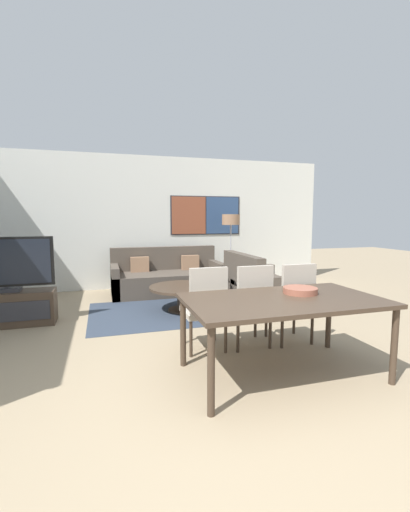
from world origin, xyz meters
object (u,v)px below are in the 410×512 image
at_px(tv_console, 8,309).
at_px(dining_chair_centre, 251,302).
at_px(floor_lamp, 231,225).
at_px(dining_chair_right, 293,299).
at_px(television, 5,264).
at_px(dining_chair_left, 206,305).
at_px(coffee_table, 183,292).
at_px(sofa_main, 167,278).
at_px(fruit_bowl, 300,290).
at_px(dining_table, 283,305).
at_px(sofa_side, 260,289).

distance_m(tv_console, dining_chair_centre, 3.39).
bearing_deg(dining_chair_centre, floor_lamp, 72.99).
height_order(tv_console, dining_chair_right, dining_chair_right).
bearing_deg(dining_chair_right, television, 153.40).
bearing_deg(dining_chair_left, dining_chair_right, -3.03).
distance_m(coffee_table, floor_lamp, 2.27).
relative_size(dining_chair_right, floor_lamp, 0.62).
bearing_deg(television, dining_chair_left, -35.10).
height_order(tv_console, coffee_table, tv_console).
bearing_deg(tv_console, sofa_main, 30.48).
bearing_deg(coffee_table, fruit_bowl, -74.07).
bearing_deg(dining_chair_centre, tv_console, 149.78).
distance_m(dining_chair_centre, floor_lamp, 3.45).
xyz_separation_m(tv_console, television, (0.00, 0.00, 0.62)).
relative_size(dining_table, dining_chair_left, 1.90).
bearing_deg(dining_chair_right, dining_chair_centre, 176.82).
bearing_deg(dining_chair_left, sofa_side, 48.63).
distance_m(tv_console, sofa_side, 3.87).
bearing_deg(coffee_table, dining_chair_centre, -77.13).
bearing_deg(floor_lamp, sofa_side, -90.98).
height_order(television, dining_table, television).
height_order(sofa_side, dining_table, sofa_side).
bearing_deg(dining_table, fruit_bowl, 27.77).
distance_m(dining_chair_left, dining_chair_centre, 0.54).
xyz_separation_m(sofa_main, coffee_table, (-0.00, -1.44, 0.02)).
xyz_separation_m(dining_chair_left, floor_lamp, (1.52, 3.18, 0.82)).
bearing_deg(coffee_table, sofa_side, -0.79).
bearing_deg(sofa_main, fruit_bowl, -79.99).
height_order(sofa_main, dining_chair_left, dining_chair_left).
xyz_separation_m(tv_console, floor_lamp, (3.90, 1.51, 1.11)).
relative_size(television, sofa_main, 0.58).
xyz_separation_m(dining_chair_right, floor_lamp, (0.44, 3.24, 0.82)).
bearing_deg(sofa_main, dining_chair_right, -73.78).
distance_m(dining_table, dining_chair_left, 0.95).
height_order(sofa_side, coffee_table, sofa_side).
relative_size(tv_console, floor_lamp, 0.79).
height_order(dining_chair_left, floor_lamp, floor_lamp).
xyz_separation_m(tv_console, coffee_table, (2.52, 0.04, 0.06)).
relative_size(fruit_bowl, floor_lamp, 0.22).
xyz_separation_m(coffee_table, dining_chair_right, (0.93, -1.77, 0.23)).
bearing_deg(dining_chair_right, sofa_side, 76.55).
xyz_separation_m(television, coffee_table, (2.52, 0.04, -0.56)).
height_order(sofa_main, coffee_table, sofa_main).
height_order(sofa_main, floor_lamp, floor_lamp).
bearing_deg(dining_chair_left, television, 144.90).
relative_size(television, floor_lamp, 0.80).
distance_m(tv_console, television, 0.62).
xyz_separation_m(sofa_side, floor_lamp, (0.03, 1.49, 1.07)).
height_order(coffee_table, dining_chair_centre, dining_chair_centre).
relative_size(dining_chair_left, fruit_bowl, 2.87).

